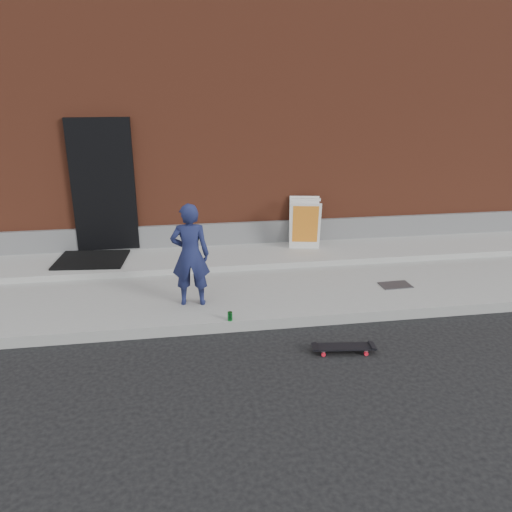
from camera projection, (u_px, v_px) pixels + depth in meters
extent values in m
plane|color=black|center=(289.00, 328.00, 6.55)|extent=(80.00, 80.00, 0.00)
cube|color=gray|center=(268.00, 281.00, 7.93)|extent=(20.00, 3.00, 0.15)
cube|color=#999994|center=(259.00, 255.00, 8.73)|extent=(20.00, 1.20, 0.10)
cube|color=brown|center=(229.00, 107.00, 12.27)|extent=(20.00, 8.00, 5.00)
cube|color=slate|center=(254.00, 232.00, 9.18)|extent=(20.00, 0.10, 0.40)
cube|color=black|center=(103.00, 186.00, 8.48)|extent=(1.05, 0.12, 2.25)
imported|color=#191E46|center=(190.00, 255.00, 6.71)|extent=(0.55, 0.39, 1.42)
cylinder|color=red|center=(363.00, 347.00, 6.04)|extent=(0.05, 0.04, 0.05)
cylinder|color=red|center=(366.00, 353.00, 5.89)|extent=(0.05, 0.04, 0.05)
cylinder|color=red|center=(321.00, 348.00, 6.02)|extent=(0.05, 0.04, 0.05)
cylinder|color=red|center=(323.00, 354.00, 5.87)|extent=(0.05, 0.04, 0.05)
cube|color=silver|center=(365.00, 348.00, 5.96)|extent=(0.07, 0.16, 0.02)
cube|color=silver|center=(322.00, 348.00, 5.94)|extent=(0.07, 0.16, 0.02)
cube|color=black|center=(344.00, 347.00, 5.94)|extent=(0.75, 0.27, 0.02)
cube|color=white|center=(305.00, 226.00, 8.69)|extent=(0.57, 0.34, 0.87)
cube|color=white|center=(304.00, 221.00, 9.06)|extent=(0.57, 0.34, 0.87)
cube|color=yellow|center=(305.00, 229.00, 8.69)|extent=(0.47, 0.26, 0.69)
cube|color=white|center=(305.00, 199.00, 8.74)|extent=(0.53, 0.15, 0.04)
cylinder|color=#197F2E|center=(230.00, 316.00, 6.42)|extent=(0.08, 0.08, 0.12)
cube|color=black|center=(92.00, 260.00, 8.31)|extent=(1.19, 1.00, 0.03)
cube|color=#4A4A4E|center=(395.00, 285.00, 7.55)|extent=(0.47, 0.31, 0.01)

